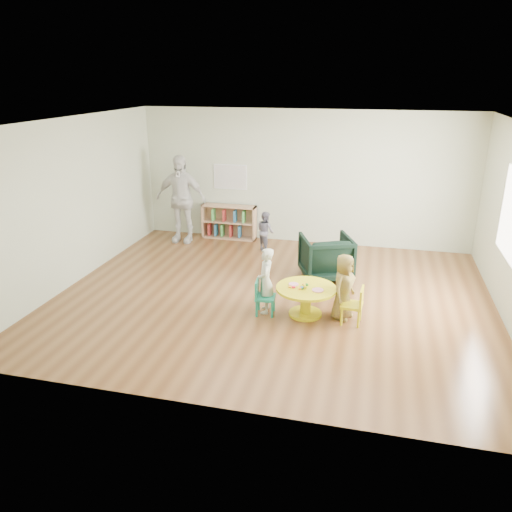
{
  "coord_description": "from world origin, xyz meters",
  "views": [
    {
      "loc": [
        1.52,
        -7.34,
        3.45
      ],
      "look_at": [
        -0.21,
        -0.3,
        0.8
      ],
      "focal_mm": 35.0,
      "sensor_mm": 36.0,
      "label": 1
    }
  ],
  "objects_px": {
    "activity_table": "(306,296)",
    "bookshelf": "(229,222)",
    "kid_chair_left": "(263,296)",
    "kid_chair_right": "(355,304)",
    "toddler": "(265,231)",
    "child_left": "(266,281)",
    "adult_caretaker": "(181,199)",
    "armchair": "(326,257)",
    "child_right": "(344,287)"
  },
  "relations": [
    {
      "from": "kid_chair_right",
      "to": "adult_caretaker",
      "type": "relative_size",
      "value": 0.3
    },
    {
      "from": "armchair",
      "to": "child_right",
      "type": "relative_size",
      "value": 0.86
    },
    {
      "from": "activity_table",
      "to": "kid_chair_right",
      "type": "xyz_separation_m",
      "value": [
        0.73,
        -0.1,
        -0.01
      ]
    },
    {
      "from": "child_left",
      "to": "armchair",
      "type": "bearing_deg",
      "value": 144.89
    },
    {
      "from": "kid_chair_left",
      "to": "adult_caretaker",
      "type": "relative_size",
      "value": 0.29
    },
    {
      "from": "bookshelf",
      "to": "armchair",
      "type": "height_order",
      "value": "armchair"
    },
    {
      "from": "activity_table",
      "to": "child_right",
      "type": "distance_m",
      "value": 0.58
    },
    {
      "from": "kid_chair_right",
      "to": "toddler",
      "type": "relative_size",
      "value": 0.69
    },
    {
      "from": "kid_chair_left",
      "to": "child_right",
      "type": "bearing_deg",
      "value": 92.44
    },
    {
      "from": "bookshelf",
      "to": "child_left",
      "type": "bearing_deg",
      "value": -64.74
    },
    {
      "from": "kid_chair_left",
      "to": "toddler",
      "type": "xyz_separation_m",
      "value": [
        -0.62,
        2.88,
        0.12
      ]
    },
    {
      "from": "bookshelf",
      "to": "toddler",
      "type": "height_order",
      "value": "toddler"
    },
    {
      "from": "child_left",
      "to": "child_right",
      "type": "distance_m",
      "value": 1.17
    },
    {
      "from": "kid_chair_right",
      "to": "bookshelf",
      "type": "relative_size",
      "value": 0.47
    },
    {
      "from": "child_left",
      "to": "activity_table",
      "type": "bearing_deg",
      "value": 82.89
    },
    {
      "from": "activity_table",
      "to": "adult_caretaker",
      "type": "relative_size",
      "value": 0.48
    },
    {
      "from": "activity_table",
      "to": "kid_chair_left",
      "type": "height_order",
      "value": "kid_chair_left"
    },
    {
      "from": "child_left",
      "to": "adult_caretaker",
      "type": "xyz_separation_m",
      "value": [
        -2.54,
        2.95,
        0.43
      ]
    },
    {
      "from": "kid_chair_left",
      "to": "bookshelf",
      "type": "relative_size",
      "value": 0.46
    },
    {
      "from": "kid_chair_left",
      "to": "adult_caretaker",
      "type": "distance_m",
      "value": 4.0
    },
    {
      "from": "armchair",
      "to": "child_right",
      "type": "height_order",
      "value": "child_right"
    },
    {
      "from": "kid_chair_left",
      "to": "armchair",
      "type": "height_order",
      "value": "armchair"
    },
    {
      "from": "adult_caretaker",
      "to": "kid_chair_left",
      "type": "bearing_deg",
      "value": -50.55
    },
    {
      "from": "activity_table",
      "to": "kid_chair_right",
      "type": "distance_m",
      "value": 0.74
    },
    {
      "from": "kid_chair_right",
      "to": "armchair",
      "type": "height_order",
      "value": "armchair"
    },
    {
      "from": "child_right",
      "to": "toddler",
      "type": "bearing_deg",
      "value": 54.02
    },
    {
      "from": "toddler",
      "to": "adult_caretaker",
      "type": "relative_size",
      "value": 0.44
    },
    {
      "from": "activity_table",
      "to": "adult_caretaker",
      "type": "bearing_deg",
      "value": 137.22
    },
    {
      "from": "kid_chair_left",
      "to": "child_left",
      "type": "distance_m",
      "value": 0.23
    },
    {
      "from": "bookshelf",
      "to": "adult_caretaker",
      "type": "relative_size",
      "value": 0.64
    },
    {
      "from": "activity_table",
      "to": "bookshelf",
      "type": "bearing_deg",
      "value": 123.38
    },
    {
      "from": "child_left",
      "to": "adult_caretaker",
      "type": "distance_m",
      "value": 3.92
    },
    {
      "from": "child_right",
      "to": "adult_caretaker",
      "type": "height_order",
      "value": "adult_caretaker"
    },
    {
      "from": "kid_chair_left",
      "to": "toddler",
      "type": "relative_size",
      "value": 0.67
    },
    {
      "from": "kid_chair_left",
      "to": "activity_table",
      "type": "bearing_deg",
      "value": 95.29
    },
    {
      "from": "kid_chair_left",
      "to": "armchair",
      "type": "distance_m",
      "value": 1.85
    },
    {
      "from": "kid_chair_left",
      "to": "adult_caretaker",
      "type": "xyz_separation_m",
      "value": [
        -2.51,
        3.04,
        0.65
      ]
    },
    {
      "from": "armchair",
      "to": "adult_caretaker",
      "type": "height_order",
      "value": "adult_caretaker"
    },
    {
      "from": "kid_chair_right",
      "to": "child_left",
      "type": "relative_size",
      "value": 0.55
    },
    {
      "from": "kid_chair_left",
      "to": "child_left",
      "type": "height_order",
      "value": "child_left"
    },
    {
      "from": "kid_chair_left",
      "to": "child_left",
      "type": "bearing_deg",
      "value": 159.98
    },
    {
      "from": "bookshelf",
      "to": "child_right",
      "type": "bearing_deg",
      "value": -50.29
    },
    {
      "from": "bookshelf",
      "to": "toddler",
      "type": "distance_m",
      "value": 1.16
    },
    {
      "from": "activity_table",
      "to": "bookshelf",
      "type": "xyz_separation_m",
      "value": [
        -2.23,
        3.38,
        0.05
      ]
    },
    {
      "from": "activity_table",
      "to": "kid_chair_right",
      "type": "relative_size",
      "value": 1.6
    },
    {
      "from": "activity_table",
      "to": "toddler",
      "type": "bearing_deg",
      "value": 114.47
    },
    {
      "from": "adult_caretaker",
      "to": "armchair",
      "type": "bearing_deg",
      "value": -22.7
    },
    {
      "from": "armchair",
      "to": "child_left",
      "type": "height_order",
      "value": "child_left"
    },
    {
      "from": "kid_chair_right",
      "to": "adult_caretaker",
      "type": "xyz_separation_m",
      "value": [
        -3.88,
        3.02,
        0.64
      ]
    },
    {
      "from": "kid_chair_right",
      "to": "toddler",
      "type": "xyz_separation_m",
      "value": [
        -1.99,
        2.86,
        0.11
      ]
    }
  ]
}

